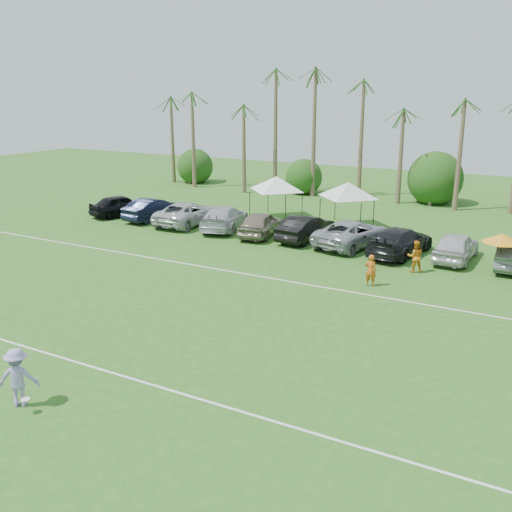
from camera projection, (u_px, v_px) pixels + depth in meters
The scene contains 28 objects.
ground at pixel (8, 378), 19.65m from camera, with size 120.00×120.00×0.00m, color #2D601C.
field_lines at pixel (154, 304), 26.39m from camera, with size 80.00×12.10×0.01m.
palm_tree_0 at pixel (164, 111), 59.71m from camera, with size 2.40×2.40×8.90m.
palm_tree_1 at pixel (204, 103), 57.16m from camera, with size 2.40×2.40×9.90m.
palm_tree_2 at pixel (247, 94), 54.62m from camera, with size 2.40×2.40×10.90m.
palm_tree_3 at pixel (284, 84), 52.54m from camera, with size 2.40×2.40×11.90m.
palm_tree_4 at pixel (324, 114), 51.42m from camera, with size 2.40×2.40×8.90m.
palm_tree_5 at pixel (367, 105), 49.34m from camera, with size 2.40×2.40×9.90m.
palm_tree_6 at pixel (414, 94), 47.26m from camera, with size 2.40×2.40×10.90m.
palm_tree_7 at pixel (466, 83), 45.18m from camera, with size 2.40×2.40×11.90m.
bush_tree_0 at pixel (195, 166), 60.76m from camera, with size 4.00×4.00×4.00m.
bush_tree_1 at pixel (307, 174), 54.78m from camera, with size 4.00×4.00×4.00m.
bush_tree_2 at pixel (434, 183), 49.25m from camera, with size 4.00×4.00×4.00m.
sideline_player_a at pixel (371, 270), 28.71m from camera, with size 0.60×0.39×1.64m, color #D05D17.
sideline_player_b at pixel (415, 256), 30.90m from camera, with size 0.86×0.67×1.77m, color orange.
canopy_tent_left at pixel (277, 176), 43.50m from camera, with size 4.64×4.64×3.76m.
canopy_tent_right at pixel (349, 182), 40.67m from camera, with size 4.64×4.64×3.76m.
market_umbrella at pixel (502, 238), 29.86m from camera, with size 2.09×2.09×2.33m.
frisbee_player at pixel (18, 377), 17.70m from camera, with size 1.43×1.29×1.93m.
parked_car_0 at pixel (121, 205), 44.87m from camera, with size 1.98×4.92×1.68m, color black.
parked_car_1 at pixel (153, 209), 43.45m from camera, with size 1.77×5.08×1.68m, color black.
parked_car_2 at pixel (188, 213), 41.99m from camera, with size 2.78×6.03×1.68m, color #B7B8BB.
parked_car_3 at pixel (224, 218), 40.52m from camera, with size 2.35×5.77×1.68m, color #B6B6BF.
parked_car_4 at pixel (261, 224), 38.66m from camera, with size 1.98×4.92×1.68m, color gray.
parked_car_5 at pixel (306, 228), 37.51m from camera, with size 1.77×5.08×1.68m, color black.
parked_car_6 at pixel (352, 233), 36.08m from camera, with size 2.78×6.03×1.68m, color #9799A3.
parked_car_7 at pixel (400, 241), 34.18m from camera, with size 2.35×5.77×1.68m, color black.
parked_car_8 at pixel (456, 246), 33.04m from camera, with size 1.98×4.92×1.68m, color silver.
Camera 1 is at (15.99, -11.43, 9.54)m, focal length 40.00 mm.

